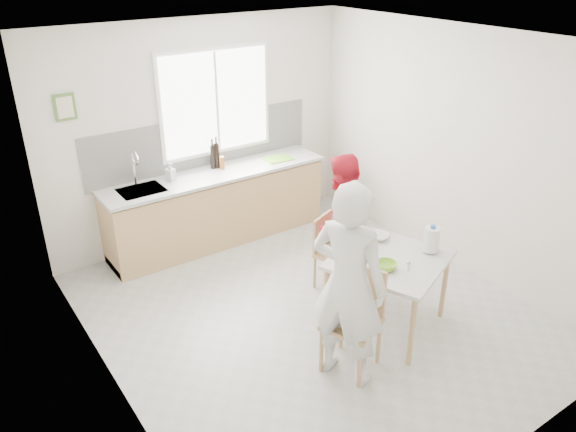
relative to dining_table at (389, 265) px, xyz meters
name	(u,v)px	position (x,y,z in m)	size (l,w,h in m)	color
ground	(311,312)	(-0.48, 0.57, -0.68)	(4.50, 4.50, 0.00)	#B7B7B2
room_shell	(314,162)	(-0.48, 0.57, 0.97)	(4.50, 4.50, 4.50)	silver
window	(216,102)	(-0.28, 2.79, 1.02)	(1.50, 0.06, 1.30)	white
backsplash	(203,142)	(-0.48, 2.81, 0.55)	(3.00, 0.02, 0.65)	white
picture_frame	(65,107)	(-2.03, 2.80, 1.22)	(0.22, 0.03, 0.28)	#547E39
kitchen_counter	(218,210)	(-0.49, 2.52, -0.26)	(2.84, 0.64, 1.37)	tan
dining_table	(389,265)	(0.00, 0.00, 0.00)	(1.28, 1.28, 0.76)	silver
chair_left	(356,314)	(-0.63, -0.26, -0.16)	(0.57, 0.57, 0.95)	tan
chair_far	(331,248)	(0.02, 0.88, -0.23)	(0.49, 0.49, 0.82)	tan
person_white	(348,285)	(-0.79, -0.33, 0.24)	(0.67, 0.44, 1.84)	white
person_red	(340,222)	(0.12, 0.88, 0.07)	(0.73, 0.57, 1.50)	red
bowl_green	(386,266)	(-0.17, -0.12, 0.11)	(0.20, 0.20, 0.06)	#7FC22C
bowl_white	(379,236)	(0.18, 0.35, 0.10)	(0.21, 0.21, 0.05)	silver
milk_jug	(432,239)	(0.41, -0.14, 0.22)	(0.21, 0.15, 0.26)	white
green_box	(367,242)	(-0.01, 0.30, 0.12)	(0.10, 0.10, 0.09)	#8FDA32
spoon	(408,267)	(0.01, -0.23, 0.09)	(0.01, 0.01, 0.16)	#A5A5AA
cutting_board	(278,159)	(0.40, 2.46, 0.25)	(0.35, 0.25, 0.01)	#71C82E
wine_bottle_a	(217,155)	(-0.39, 2.65, 0.40)	(0.07, 0.07, 0.32)	black
wine_bottle_b	(213,157)	(-0.44, 2.66, 0.39)	(0.07, 0.07, 0.30)	black
jar_amber	(222,163)	(-0.36, 2.58, 0.32)	(0.06, 0.06, 0.16)	#995621
soap_bottle	(170,172)	(-1.03, 2.60, 0.35)	(0.09, 0.10, 0.21)	#999999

